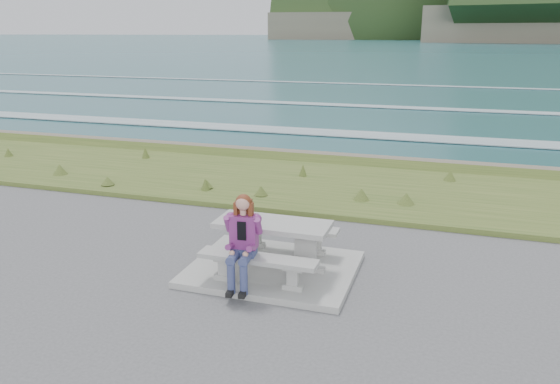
{
  "coord_description": "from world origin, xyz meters",
  "views": [
    {
      "loc": [
        2.59,
        -7.62,
        3.71
      ],
      "look_at": [
        -0.27,
        1.2,
        0.98
      ],
      "focal_mm": 35.0,
      "sensor_mm": 36.0,
      "label": 1
    }
  ],
  "objects": [
    {
      "name": "concrete_slab",
      "position": [
        0.0,
        0.0,
        0.05
      ],
      "size": [
        2.6,
        2.1,
        0.1
      ],
      "primitive_type": "cube",
      "color": "#A1A29D",
      "rests_on": "ground"
    },
    {
      "name": "picnic_table",
      "position": [
        0.0,
        0.0,
        0.68
      ],
      "size": [
        1.8,
        0.75,
        0.75
      ],
      "color": "#A1A29D",
      "rests_on": "concrete_slab"
    },
    {
      "name": "bench_landward",
      "position": [
        0.0,
        -0.7,
        0.45
      ],
      "size": [
        1.8,
        0.35,
        0.45
      ],
      "color": "#A1A29D",
      "rests_on": "concrete_slab"
    },
    {
      "name": "bench_seaward",
      "position": [
        0.0,
        0.7,
        0.45
      ],
      "size": [
        1.8,
        0.35,
        0.45
      ],
      "color": "#A1A29D",
      "rests_on": "concrete_slab"
    },
    {
      "name": "grass_verge",
      "position": [
        0.0,
        5.0,
        0.0
      ],
      "size": [
        160.0,
        4.5,
        0.22
      ],
      "primitive_type": "cube",
      "color": "#36511E",
      "rests_on": "ground"
    },
    {
      "name": "shore_drop",
      "position": [
        0.0,
        7.9,
        0.0
      ],
      "size": [
        160.0,
        0.8,
        2.2
      ],
      "primitive_type": "cube",
      "color": "#665A4C",
      "rests_on": "ground"
    },
    {
      "name": "ocean",
      "position": [
        0.0,
        25.09,
        -1.74
      ],
      "size": [
        1600.0,
        1600.0,
        0.09
      ],
      "color": "#21555E",
      "rests_on": "ground"
    },
    {
      "name": "seated_woman",
      "position": [
        -0.2,
        -0.83,
        0.61
      ],
      "size": [
        0.44,
        0.7,
        1.37
      ],
      "rotation": [
        0.0,
        0.0,
        0.11
      ],
      "color": "navy",
      "rests_on": "concrete_slab"
    }
  ]
}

